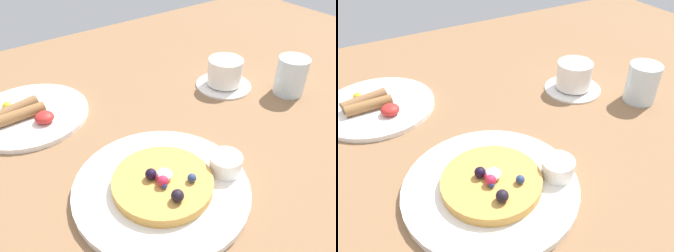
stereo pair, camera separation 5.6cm
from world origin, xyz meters
TOP-DOWN VIEW (x-y plane):
  - ground_plane at (0.00, 0.00)cm, footprint 186.50×124.41cm
  - pancake_plate at (-4.20, -8.24)cm, footprint 27.88×27.88cm
  - pancake_with_berries at (-4.29, -8.81)cm, footprint 15.74×15.74cm
  - syrup_ramekin at (6.11, -11.74)cm, footprint 5.33×5.33cm
  - breakfast_plate at (-14.24, 24.72)cm, footprint 23.94×23.94cm
  - fried_breakfast at (-15.85, 24.50)cm, footprint 10.55×14.04cm
  - coffee_saucer at (27.03, 10.26)cm, footprint 12.92×12.92cm
  - coffee_cup at (27.18, 10.33)cm, footprint 10.62×7.95cm
  - water_glass at (36.92, -0.54)cm, footprint 6.79×6.79cm

SIDE VIEW (x-z plane):
  - ground_plane at x=0.00cm, z-range -3.00..0.00cm
  - coffee_saucer at x=27.03cm, z-range 0.00..0.89cm
  - breakfast_plate at x=-14.24cm, z-range 0.00..1.04cm
  - pancake_plate at x=-4.20cm, z-range 0.00..1.34cm
  - fried_breakfast at x=-15.85cm, z-range 0.75..3.25cm
  - pancake_with_berries at x=-4.29cm, z-range 0.52..4.08cm
  - syrup_ramekin at x=6.11cm, z-range 1.39..4.40cm
  - coffee_cup at x=27.18cm, z-range 1.00..6.96cm
  - water_glass at x=36.92cm, z-range 0.00..8.50cm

